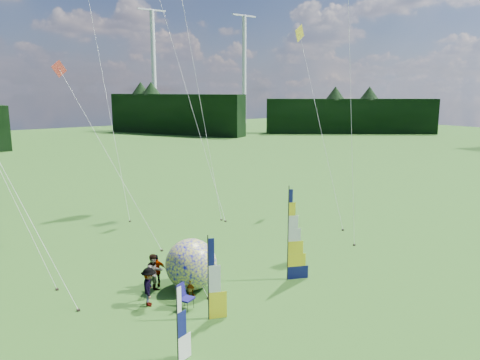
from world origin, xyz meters
TOP-DOWN VIEW (x-y plane):
  - ground at (0.00, 0.00)m, footprint 220.00×220.00m
  - treeline_ring at (0.00, 0.00)m, footprint 210.00×210.00m
  - turbine_left at (70.00, 95.00)m, footprint 8.00×1.20m
  - turbine_right at (45.00, 102.00)m, footprint 8.00×1.20m
  - feather_banner_main at (1.66, 3.45)m, footprint 1.22×0.63m
  - side_banner_left at (-3.93, 2.37)m, footprint 0.97×0.48m
  - side_banner_far at (-6.65, 0.26)m, footprint 0.87×0.34m
  - bol_inflatable at (-2.84, 5.54)m, footprint 3.05×3.05m
  - spectator_a at (-3.33, 4.74)m, footprint 0.74×0.68m
  - spectator_b at (-4.45, 6.34)m, footprint 0.95×0.52m
  - spectator_c at (-5.34, 5.13)m, footprint 0.96×1.22m
  - spectator_d at (-4.11, 6.78)m, footprint 1.06×0.68m
  - camp_chair at (-4.21, 3.78)m, footprint 0.88×0.88m
  - kite_whale at (5.90, 20.41)m, footprint 7.86×16.25m
  - kite_rainbow_delta at (-9.67, 12.19)m, footprint 9.77×11.36m
  - kite_parafoil at (10.47, 7.11)m, footprint 8.12×8.99m
  - small_kite_red at (-2.71, 15.95)m, footprint 7.73×12.14m
  - small_kite_orange at (5.76, 17.96)m, footprint 3.58×8.96m
  - small_kite_yellow at (12.52, 11.68)m, footprint 8.99×12.27m
  - small_kite_pink at (-9.99, 9.68)m, footprint 8.58×10.34m
  - small_kite_green at (0.23, 23.36)m, footprint 7.42×12.05m

SIDE VIEW (x-z plane):
  - ground at x=0.00m, z-range 0.00..0.00m
  - camp_chair at x=-4.21m, z-range 0.00..1.16m
  - spectator_d at x=-4.11m, z-range 0.00..1.68m
  - spectator_a at x=-3.33m, z-range 0.00..1.71m
  - spectator_c at x=-5.34m, z-range 0.00..1.80m
  - spectator_b at x=-4.45m, z-range 0.00..1.90m
  - bol_inflatable at x=-2.84m, z-range 0.00..2.53m
  - side_banner_far at x=-6.65m, z-range 0.00..2.92m
  - side_banner_left at x=-3.93m, z-range 0.00..3.63m
  - feather_banner_main at x=1.66m, z-range 0.00..4.80m
  - treeline_ring at x=0.00m, z-range 0.00..8.00m
  - small_kite_red at x=-2.71m, z-range 0.00..12.09m
  - kite_rainbow_delta at x=-9.67m, z-range 0.00..13.01m
  - small_kite_pink at x=-9.99m, z-range 0.00..13.44m
  - small_kite_yellow at x=12.52m, z-range 0.00..15.50m
  - small_kite_orange at x=5.76m, z-range 0.00..18.70m
  - kite_parafoil at x=10.47m, z-range 0.00..20.66m
  - small_kite_green at x=0.23m, z-range 0.00..21.55m
  - kite_whale at x=5.90m, z-range 0.00..21.63m
  - turbine_left at x=70.00m, z-range 0.00..30.00m
  - turbine_right at x=45.00m, z-range 0.00..30.00m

